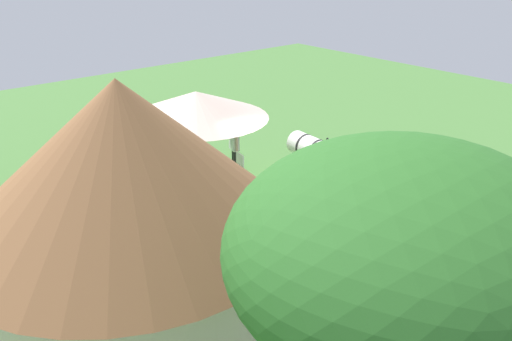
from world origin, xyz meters
name	(u,v)px	position (x,y,z in m)	size (l,w,h in m)	color
ground_plane	(289,213)	(0.00, 0.00, 0.00)	(36.00, 36.00, 0.00)	#467736
thatched_hut	(127,203)	(-1.51, 5.26, 2.52)	(5.87, 5.87, 4.65)	beige
shade_umbrella	(196,105)	(2.64, 0.98, 2.53)	(3.90, 3.90, 2.89)	brown
patio_dining_table	(199,170)	(2.64, 0.98, 0.65)	(1.38, 0.97, 0.74)	silver
patio_chair_east_end	(225,187)	(1.46, 0.96, 0.52)	(0.43, 0.45, 0.90)	silver
patio_chair_west_end	(237,166)	(2.39, -0.17, 0.52)	(0.52, 0.51, 0.90)	silver
patio_chair_near_lawn	(184,160)	(3.79, 0.72, 0.52)	(0.51, 0.52, 0.90)	white
patio_chair_near_hut	(164,185)	(2.60, 2.16, 0.52)	(0.45, 0.43, 0.90)	silver
guest_beside_umbrella	(234,145)	(3.01, -0.57, 0.93)	(0.53, 0.31, 1.54)	black
standing_watcher	(458,179)	(-2.90, -3.05, 1.06)	(0.50, 0.47, 1.75)	black
striped_lounge_chair	(317,254)	(-2.18, 1.24, 0.25)	(0.91, 0.97, 0.60)	#34A26D
zebra_nearest_camera	(313,150)	(1.08, -1.98, 0.97)	(2.23, 0.84, 1.51)	silver
zebra_by_umbrella	(384,204)	(-2.41, -0.74, 0.93)	(2.07, 0.87, 1.47)	silver
acacia_tree_left_background	(404,252)	(-6.72, 4.99, 3.87)	(3.52, 3.52, 4.93)	#492C1A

